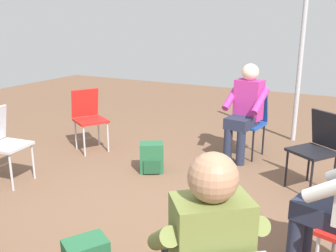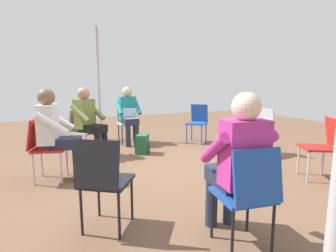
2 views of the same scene
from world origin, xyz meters
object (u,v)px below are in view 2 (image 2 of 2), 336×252
Objects in this scene: person_in_magenta at (237,160)px; backpack_by_empty_chair at (143,145)px; chair_southwest at (323,144)px; chair_northeast at (82,128)px; person_in_olive at (89,118)px; chair_south at (260,128)px; chair_east at (127,120)px; chair_northwest at (103,178)px; chair_west at (248,191)px; person_in_white at (56,130)px; chair_southeast at (198,120)px; chair_north at (44,145)px; person_with_laptop at (129,112)px; backpack_near_laptop_user at (238,172)px.

person_in_magenta reaches higher than backpack_by_empty_chair.
person_in_magenta reaches higher than chair_southwest.
chair_northeast is 1.14m from backpack_by_empty_chair.
chair_southwest is 3.72m from person_in_olive.
person_in_olive is at bearing 61.28° from chair_south.
chair_east is 1.00× the size of chair_northwest.
chair_west is at bearing -90.00° from person_in_magenta.
chair_southwest is 2.98m from chair_northwest.
person_in_olive is (-0.13, -0.11, 0.20)m from chair_northeast.
chair_south is at bearing 102.92° from person_in_white.
chair_northwest is at bearing 95.40° from chair_southeast.
chair_west is at bearing 113.13° from chair_southeast.
chair_north is 1.00× the size of chair_west.
chair_northeast is at bearing 121.97° from chair_northwest.
chair_north is 1.00× the size of chair_southeast.
chair_south is at bearing 158.63° from chair_southeast.
chair_southwest is 1.00× the size of chair_northwest.
person_with_laptop reaches higher than chair_northwest.
chair_east is 1.00× the size of chair_southwest.
chair_west is (-2.16, 2.18, 0.00)m from chair_south.
chair_west is 3.91m from chair_southeast.
chair_southwest is 0.69× the size of person_in_olive.
chair_south is 3.45m from person_in_white.
chair_northwest is 2.74m from chair_northeast.
chair_west is at bearing 62.55° from person_in_olive.
chair_west is 0.26m from person_in_magenta.
chair_south is 0.69× the size of person_in_magenta.
chair_southeast is 2.36× the size of backpack_near_laptop_user.
chair_north is 1.86m from backpack_by_empty_chair.
chair_northwest is 2.67m from backpack_by_empty_chair.
person_in_white is at bearing 130.00° from person_in_magenta.
chair_southeast is 0.69× the size of person_with_laptop.
chair_north is 3.61m from chair_south.
person_in_white is at bearing 71.37° from chair_southeast.
chair_southwest is 0.69× the size of person_with_laptop.
person_in_white reaches higher than chair_south.
backpack_near_laptop_user is at bearing 77.67° from chair_north.
person_in_olive is 1.00× the size of person_in_magenta.
chair_southeast is 2.55m from backpack_near_laptop_user.
backpack_near_laptop_user is (1.15, -0.86, -0.34)m from chair_west.
chair_southwest is 2.36× the size of backpack_by_empty_chair.
person_in_olive is at bearing 110.64° from chair_west.
chair_north is 1.29m from chair_northeast.
chair_northeast is 2.36× the size of backpack_near_laptop_user.
chair_west is 2.63m from person_in_white.
chair_northeast is (-0.07, 2.48, 0.00)m from chair_southeast.
chair_southwest is at bearing 81.83° from chair_north.
person_in_white is (-1.90, 1.49, 0.20)m from chair_east.
backpack_by_empty_chair is at bearing 57.37° from chair_south.
person_in_white is at bearing 50.62° from person_with_laptop.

